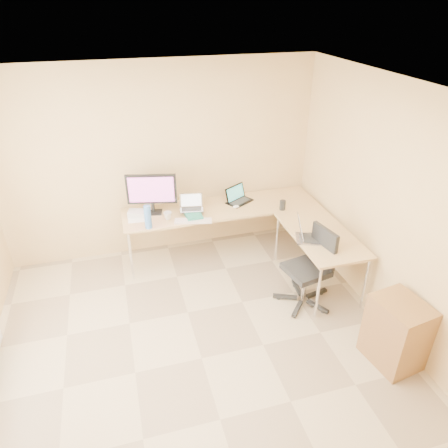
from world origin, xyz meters
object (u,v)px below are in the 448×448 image
object	(u,v)px
desk_main	(221,230)
water_bottle	(148,217)
mug	(168,216)
laptop_return	(310,231)
laptop_black	(240,195)
desk_fan	(148,198)
cabinet	(396,332)
keyboard	(193,221)
office_chair	(306,267)
monitor	(152,194)
laptop_center	(191,203)
desk_return	(318,258)

from	to	relation	value
desk_main	water_bottle	bearing A→B (deg)	-163.64
mug	laptop_return	xyz separation A→B (m)	(1.52, -0.94, 0.07)
laptop_black	water_bottle	xyz separation A→B (m)	(-1.30, -0.37, 0.04)
desk_fan	cabinet	world-z (taller)	desk_fan
keyboard	mug	distance (m)	0.34
desk_fan	cabinet	size ratio (longest dim) A/B	0.45
office_chair	keyboard	bearing A→B (deg)	126.01
monitor	laptop_return	bearing A→B (deg)	-21.81
laptop_center	keyboard	world-z (taller)	laptop_center
monitor	keyboard	xyz separation A→B (m)	(0.45, -0.38, -0.26)
desk_fan	office_chair	world-z (taller)	desk_fan
desk_return	office_chair	bearing A→B (deg)	-136.05
laptop_black	desk_fan	distance (m)	1.24
laptop_return	office_chair	distance (m)	0.43
mug	desk_fan	xyz separation A→B (m)	(-0.20, 0.34, 0.11)
desk_main	mug	bearing A→B (deg)	-169.40
keyboard	laptop_black	bearing A→B (deg)	40.80
laptop_center	office_chair	size ratio (longest dim) A/B	0.32
keyboard	monitor	bearing A→B (deg)	153.96
mug	cabinet	distance (m)	2.95
office_chair	cabinet	xyz separation A→B (m)	(0.47, -1.07, -0.14)
laptop_black	cabinet	xyz separation A→B (m)	(0.84, -2.45, -0.48)
desk_return	mug	size ratio (longest dim) A/B	12.47
laptop_center	cabinet	size ratio (longest dim) A/B	0.42
desk_main	laptop_black	world-z (taller)	laptop_black
desk_main	keyboard	distance (m)	0.66
desk_return	laptop_return	size ratio (longest dim) A/B	3.73
office_chair	laptop_black	bearing A→B (deg)	93.41
desk_main	keyboard	bearing A→B (deg)	-146.76
desk_main	monitor	size ratio (longest dim) A/B	4.14
desk_return	water_bottle	world-z (taller)	water_bottle
laptop_center	desk_fan	distance (m)	0.59
desk_return	desk_fan	distance (m)	2.33
laptop_center	office_chair	world-z (taller)	office_chair
laptop_center	desk_fan	xyz separation A→B (m)	(-0.53, 0.25, 0.02)
laptop_black	cabinet	size ratio (longest dim) A/B	0.49
laptop_return	keyboard	bearing A→B (deg)	76.90
mug	cabinet	size ratio (longest dim) A/B	0.14
laptop_center	mug	world-z (taller)	laptop_center
keyboard	desk_return	bearing A→B (deg)	-12.30
monitor	desk_fan	xyz separation A→B (m)	(-0.04, 0.12, -0.11)
laptop_return	desk_return	bearing A→B (deg)	-48.01
laptop_center	mug	distance (m)	0.35
laptop_return	cabinet	size ratio (longest dim) A/B	0.48
desk_return	water_bottle	size ratio (longest dim) A/B	4.35
laptop_black	keyboard	size ratio (longest dim) A/B	0.75
mug	laptop_return	distance (m)	1.79
water_bottle	desk_fan	xyz separation A→B (m)	(0.06, 0.50, 0.01)
laptop_return	cabinet	xyz separation A→B (m)	(0.36, -1.29, -0.49)
monitor	mug	xyz separation A→B (m)	(0.16, -0.22, -0.23)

